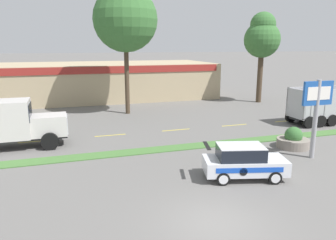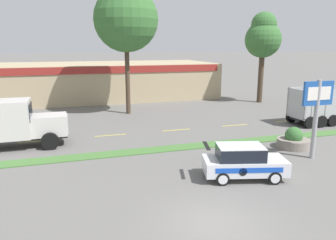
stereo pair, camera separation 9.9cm
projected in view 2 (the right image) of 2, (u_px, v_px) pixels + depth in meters
name	position (u px, v px, depth m)	size (l,w,h in m)	color
ground_plane	(215.00, 223.00, 12.91)	(600.00, 600.00, 0.00)	slate
grass_verge	(153.00, 150.00, 21.73)	(120.00, 1.25, 0.06)	#477538
centre_line_3	(36.00, 141.00, 23.82)	(2.40, 0.14, 0.01)	yellow
centre_line_4	(111.00, 135.00, 25.40)	(2.40, 0.14, 0.01)	yellow
centre_line_5	(176.00, 130.00, 26.98)	(2.40, 0.14, 0.01)	yellow
centre_line_6	(235.00, 125.00, 28.57)	(2.40, 0.14, 0.01)	yellow
centre_line_7	(287.00, 121.00, 30.15)	(2.40, 0.14, 0.01)	yellow
centre_line_8	(334.00, 117.00, 31.73)	(2.40, 0.14, 0.01)	yellow
rally_car	(243.00, 162.00, 17.01)	(4.56, 2.81, 1.83)	silver
store_sign_post	(317.00, 105.00, 19.56)	(2.06, 0.28, 4.86)	#9E9EA3
stone_planter	(293.00, 140.00, 22.25)	(2.15, 2.15, 1.44)	gray
traffic_cone	(232.00, 161.00, 18.96)	(0.49, 0.49, 0.54)	black
store_building_backdrop	(108.00, 80.00, 43.50)	(27.38, 12.10, 4.52)	tan
tree_behind_centre	(126.00, 13.00, 31.34)	(6.23, 6.23, 13.91)	#473828
tree_behind_right	(263.00, 37.00, 38.41)	(4.23, 4.23, 10.64)	#473828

